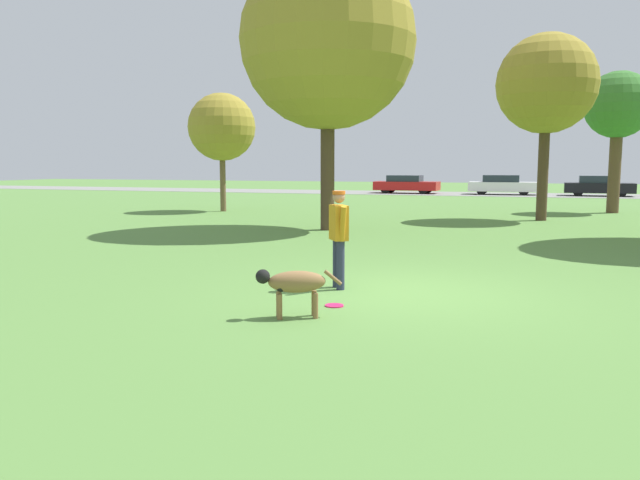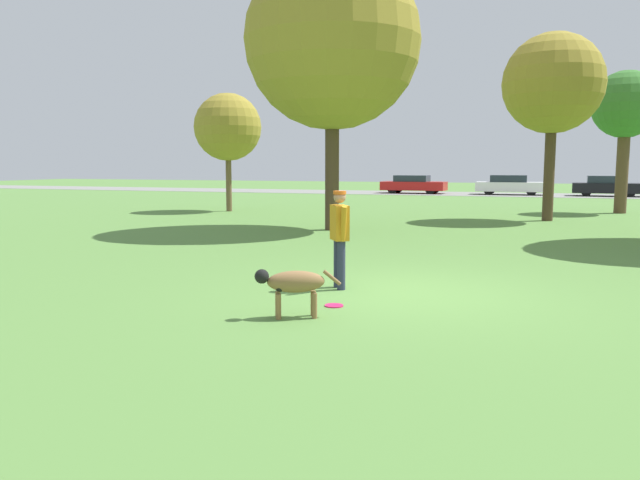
{
  "view_description": "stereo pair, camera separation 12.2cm",
  "coord_description": "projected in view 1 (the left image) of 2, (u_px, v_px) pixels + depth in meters",
  "views": [
    {
      "loc": [
        1.82,
        -9.41,
        1.98
      ],
      "look_at": [
        -1.03,
        -0.99,
        0.9
      ],
      "focal_mm": 35.0,
      "sensor_mm": 36.0,
      "label": 1
    },
    {
      "loc": [
        1.94,
        -9.37,
        1.98
      ],
      "look_at": [
        -1.03,
        -0.99,
        0.9
      ],
      "focal_mm": 35.0,
      "sensor_mm": 36.0,
      "label": 2
    }
  ],
  "objects": [
    {
      "name": "tree_far_right",
      "position": [
        618.0,
        107.0,
        25.07
      ],
      "size": [
        2.68,
        2.68,
        5.71
      ],
      "color": "brown",
      "rests_on": "ground_plane"
    },
    {
      "name": "tree_near_left",
      "position": [
        328.0,
        41.0,
        18.3
      ],
      "size": [
        5.2,
        5.2,
        8.19
      ],
      "color": "#4C3826",
      "rests_on": "ground_plane"
    },
    {
      "name": "tree_mid_center",
      "position": [
        547.0,
        85.0,
        21.57
      ],
      "size": [
        3.44,
        3.44,
        6.48
      ],
      "color": "#4C3826",
      "rests_on": "ground_plane"
    },
    {
      "name": "tree_far_left",
      "position": [
        222.0,
        127.0,
        26.04
      ],
      "size": [
        2.82,
        2.82,
        4.94
      ],
      "color": "brown",
      "rests_on": "ground_plane"
    },
    {
      "name": "parked_car_red",
      "position": [
        406.0,
        184.0,
        42.68
      ],
      "size": [
        4.4,
        1.94,
        1.24
      ],
      "rotation": [
        0.0,
        0.0,
        -0.04
      ],
      "color": "red",
      "rests_on": "ground_plane"
    },
    {
      "name": "parked_car_black",
      "position": [
        599.0,
        186.0,
        38.98
      ],
      "size": [
        4.14,
        1.87,
        1.27
      ],
      "rotation": [
        0.0,
        0.0,
        -0.03
      ],
      "color": "black",
      "rests_on": "ground_plane"
    },
    {
      "name": "frisbee",
      "position": [
        334.0,
        306.0,
        8.75
      ],
      "size": [
        0.26,
        0.26,
        0.02
      ],
      "color": "#E52366",
      "rests_on": "ground_plane"
    },
    {
      "name": "parked_car_white",
      "position": [
        503.0,
        185.0,
        40.84
      ],
      "size": [
        4.38,
        1.83,
        1.28
      ],
      "rotation": [
        0.0,
        0.0,
        0.01
      ],
      "color": "white",
      "rests_on": "ground_plane"
    },
    {
      "name": "ground_plane",
      "position": [
        403.0,
        293.0,
        9.66
      ],
      "size": [
        120.0,
        120.0,
        0.0
      ],
      "primitive_type": "plane",
      "color": "#56843D"
    },
    {
      "name": "far_road_strip",
      "position": [
        502.0,
        194.0,
        41.09
      ],
      "size": [
        120.0,
        6.0,
        0.01
      ],
      "color": "gray",
      "rests_on": "ground_plane"
    },
    {
      "name": "person",
      "position": [
        339.0,
        232.0,
        9.9
      ],
      "size": [
        0.43,
        0.58,
        1.57
      ],
      "rotation": [
        0.0,
        0.0,
        -0.98
      ],
      "color": "#2D334C",
      "rests_on": "ground_plane"
    },
    {
      "name": "dog",
      "position": [
        294.0,
        283.0,
        8.05
      ],
      "size": [
        1.06,
        0.61,
        0.64
      ],
      "rotation": [
        0.0,
        0.0,
        3.59
      ],
      "color": "olive",
      "rests_on": "ground_plane"
    }
  ]
}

